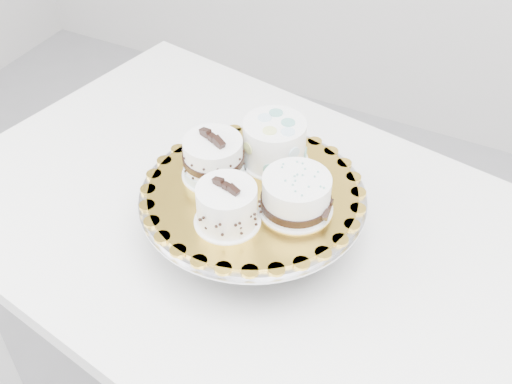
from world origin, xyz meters
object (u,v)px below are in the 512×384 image
at_px(cake_banded, 213,159).
at_px(cake_dots, 274,142).
at_px(cake_swirl, 227,206).
at_px(cake_ribbon, 297,195).
at_px(cake_board, 253,191).
at_px(table, 249,248).
at_px(cake_stand, 253,206).

bearing_deg(cake_banded, cake_dots, 70.58).
bearing_deg(cake_swirl, cake_ribbon, 55.38).
relative_size(cake_board, cake_banded, 2.72).
xyz_separation_m(table, cake_banded, (-0.05, -0.03, 0.23)).
relative_size(cake_board, cake_swirl, 3.10).
xyz_separation_m(cake_stand, cake_banded, (-0.08, 0.01, 0.07)).
bearing_deg(cake_dots, cake_banded, -151.46).
xyz_separation_m(cake_swirl, cake_ribbon, (0.09, 0.08, -0.00)).
height_order(table, cake_swirl, cake_swirl).
xyz_separation_m(cake_stand, cake_ribbon, (0.08, -0.01, 0.07)).
relative_size(cake_stand, cake_swirl, 3.37).
height_order(cake_banded, cake_dots, cake_banded).
height_order(cake_board, cake_ribbon, cake_ribbon).
relative_size(cake_banded, cake_dots, 0.93).
bearing_deg(cake_board, cake_ribbon, -5.42).
height_order(cake_swirl, cake_ribbon, cake_swirl).
bearing_deg(cake_ribbon, table, 149.28).
height_order(table, cake_stand, cake_stand).
relative_size(cake_stand, cake_dots, 2.76).
distance_m(cake_swirl, cake_dots, 0.17).
relative_size(cake_swirl, cake_ribbon, 0.88).
distance_m(cake_swirl, cake_ribbon, 0.12).
bearing_deg(cake_ribbon, cake_dots, 123.16).
height_order(cake_banded, cake_ribbon, cake_banded).
bearing_deg(cake_stand, cake_banded, 175.80).
height_order(cake_swirl, cake_dots, cake_swirl).
bearing_deg(table, cake_banded, -137.82).
bearing_deg(cake_stand, cake_ribbon, -5.42).
distance_m(table, cake_stand, 0.16).
relative_size(table, cake_banded, 9.87).
relative_size(cake_dots, cake_ribbon, 1.08).
relative_size(cake_board, cake_dots, 2.54).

